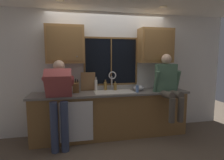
{
  "coord_description": "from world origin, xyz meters",
  "views": [
    {
      "loc": [
        -0.75,
        -3.84,
        1.62
      ],
      "look_at": [
        0.02,
        -0.3,
        1.16
      ],
      "focal_mm": 29.24,
      "sensor_mm": 36.0,
      "label": 1
    }
  ],
  "objects_px": {
    "mixing_bowl": "(138,88)",
    "bottle_green_glass": "(115,86)",
    "person_standing": "(59,95)",
    "bottle_amber_small": "(105,86)",
    "cutting_board": "(88,82)",
    "bottle_tall_clear": "(96,85)",
    "person_sitting_on_counter": "(168,83)",
    "knife_block": "(76,87)",
    "soap_dispenser": "(137,88)"
  },
  "relations": [
    {
      "from": "soap_dispenser",
      "to": "bottle_amber_small",
      "type": "relative_size",
      "value": 0.88
    },
    {
      "from": "knife_block",
      "to": "bottle_amber_small",
      "type": "height_order",
      "value": "knife_block"
    },
    {
      "from": "person_sitting_on_counter",
      "to": "mixing_bowl",
      "type": "height_order",
      "value": "person_sitting_on_counter"
    },
    {
      "from": "knife_block",
      "to": "bottle_green_glass",
      "type": "height_order",
      "value": "knife_block"
    },
    {
      "from": "soap_dispenser",
      "to": "person_standing",
      "type": "bearing_deg",
      "value": -173.46
    },
    {
      "from": "bottle_tall_clear",
      "to": "bottle_amber_small",
      "type": "relative_size",
      "value": 1.3
    },
    {
      "from": "cutting_board",
      "to": "bottle_tall_clear",
      "type": "bearing_deg",
      "value": -6.57
    },
    {
      "from": "knife_block",
      "to": "bottle_green_glass",
      "type": "relative_size",
      "value": 1.65
    },
    {
      "from": "cutting_board",
      "to": "bottle_tall_clear",
      "type": "xyz_separation_m",
      "value": [
        0.16,
        -0.02,
        -0.07
      ]
    },
    {
      "from": "cutting_board",
      "to": "person_sitting_on_counter",
      "type": "bearing_deg",
      "value": -17.2
    },
    {
      "from": "person_standing",
      "to": "bottle_tall_clear",
      "type": "distance_m",
      "value": 0.87
    },
    {
      "from": "person_sitting_on_counter",
      "to": "soap_dispenser",
      "type": "xyz_separation_m",
      "value": [
        -0.6,
        0.12,
        -0.11
      ]
    },
    {
      "from": "person_sitting_on_counter",
      "to": "bottle_amber_small",
      "type": "bearing_deg",
      "value": 156.98
    },
    {
      "from": "bottle_tall_clear",
      "to": "person_standing",
      "type": "bearing_deg",
      "value": -144.41
    },
    {
      "from": "soap_dispenser",
      "to": "bottle_tall_clear",
      "type": "distance_m",
      "value": 0.86
    },
    {
      "from": "person_standing",
      "to": "person_sitting_on_counter",
      "type": "relative_size",
      "value": 1.24
    },
    {
      "from": "mixing_bowl",
      "to": "bottle_amber_small",
      "type": "bearing_deg",
      "value": 164.24
    },
    {
      "from": "knife_block",
      "to": "bottle_amber_small",
      "type": "distance_m",
      "value": 0.65
    },
    {
      "from": "cutting_board",
      "to": "mixing_bowl",
      "type": "height_order",
      "value": "cutting_board"
    },
    {
      "from": "knife_block",
      "to": "mixing_bowl",
      "type": "bearing_deg",
      "value": -0.82
    },
    {
      "from": "cutting_board",
      "to": "bottle_amber_small",
      "type": "relative_size",
      "value": 1.74
    },
    {
      "from": "cutting_board",
      "to": "bottle_tall_clear",
      "type": "relative_size",
      "value": 1.33
    },
    {
      "from": "person_sitting_on_counter",
      "to": "knife_block",
      "type": "distance_m",
      "value": 1.83
    },
    {
      "from": "soap_dispenser",
      "to": "bottle_tall_clear",
      "type": "height_order",
      "value": "bottle_tall_clear"
    },
    {
      "from": "person_sitting_on_counter",
      "to": "knife_block",
      "type": "xyz_separation_m",
      "value": [
        -1.8,
        0.33,
        -0.08
      ]
    },
    {
      "from": "soap_dispenser",
      "to": "bottle_green_glass",
      "type": "relative_size",
      "value": 1.03
    },
    {
      "from": "knife_block",
      "to": "soap_dispenser",
      "type": "height_order",
      "value": "knife_block"
    },
    {
      "from": "person_sitting_on_counter",
      "to": "mixing_bowl",
      "type": "bearing_deg",
      "value": 148.38
    },
    {
      "from": "cutting_board",
      "to": "bottle_green_glass",
      "type": "xyz_separation_m",
      "value": [
        0.57,
        -0.03,
        -0.11
      ]
    },
    {
      "from": "knife_block",
      "to": "soap_dispenser",
      "type": "distance_m",
      "value": 1.22
    },
    {
      "from": "person_sitting_on_counter",
      "to": "knife_block",
      "type": "bearing_deg",
      "value": 169.66
    },
    {
      "from": "mixing_bowl",
      "to": "bottle_tall_clear",
      "type": "relative_size",
      "value": 0.82
    },
    {
      "from": "knife_block",
      "to": "person_sitting_on_counter",
      "type": "bearing_deg",
      "value": -10.34
    },
    {
      "from": "bottle_green_glass",
      "to": "bottle_amber_small",
      "type": "xyz_separation_m",
      "value": [
        -0.2,
        0.05,
        0.01
      ]
    },
    {
      "from": "person_sitting_on_counter",
      "to": "bottle_amber_small",
      "type": "distance_m",
      "value": 1.28
    },
    {
      "from": "mixing_bowl",
      "to": "soap_dispenser",
      "type": "xyz_separation_m",
      "value": [
        -0.1,
        -0.19,
        0.02
      ]
    },
    {
      "from": "cutting_board",
      "to": "bottle_amber_small",
      "type": "xyz_separation_m",
      "value": [
        0.37,
        0.02,
        -0.1
      ]
    },
    {
      "from": "bottle_green_glass",
      "to": "bottle_tall_clear",
      "type": "xyz_separation_m",
      "value": [
        -0.41,
        0.01,
        0.04
      ]
    },
    {
      "from": "bottle_tall_clear",
      "to": "person_sitting_on_counter",
      "type": "bearing_deg",
      "value": -18.38
    },
    {
      "from": "knife_block",
      "to": "bottle_tall_clear",
      "type": "xyz_separation_m",
      "value": [
        0.41,
        0.13,
        0.01
      ]
    },
    {
      "from": "knife_block",
      "to": "cutting_board",
      "type": "relative_size",
      "value": 0.81
    },
    {
      "from": "soap_dispenser",
      "to": "bottle_tall_clear",
      "type": "xyz_separation_m",
      "value": [
        -0.79,
        0.34,
        0.05
      ]
    },
    {
      "from": "person_standing",
      "to": "bottle_amber_small",
      "type": "xyz_separation_m",
      "value": [
        0.92,
        0.55,
        0.05
      ]
    },
    {
      "from": "person_standing",
      "to": "bottle_amber_small",
      "type": "relative_size",
      "value": 6.85
    },
    {
      "from": "mixing_bowl",
      "to": "bottle_green_glass",
      "type": "relative_size",
      "value": 1.25
    },
    {
      "from": "person_sitting_on_counter",
      "to": "person_standing",
      "type": "bearing_deg",
      "value": -178.73
    },
    {
      "from": "person_standing",
      "to": "bottle_tall_clear",
      "type": "height_order",
      "value": "person_standing"
    },
    {
      "from": "soap_dispenser",
      "to": "mixing_bowl",
      "type": "bearing_deg",
      "value": 62.47
    },
    {
      "from": "person_standing",
      "to": "bottle_green_glass",
      "type": "xyz_separation_m",
      "value": [
        1.12,
        0.49,
        0.04
      ]
    },
    {
      "from": "person_sitting_on_counter",
      "to": "bottle_green_glass",
      "type": "xyz_separation_m",
      "value": [
        -0.98,
        0.45,
        -0.1
      ]
    }
  ]
}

